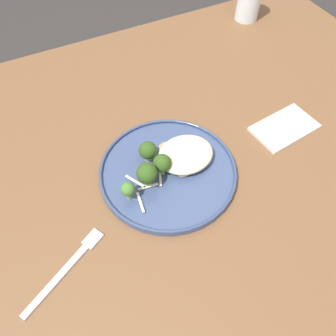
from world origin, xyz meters
The scene contains 21 objects.
ground centered at (0.00, 0.00, 0.00)m, with size 6.00×6.00×0.00m, color #2D2B28.
wooden_dining_table centered at (0.00, 0.00, 0.66)m, with size 1.40×1.00×0.74m.
dinner_plate centered at (-0.05, -0.05, 0.75)m, with size 0.29×0.29×0.02m.
noodle_bed centered at (-0.01, -0.04, 0.77)m, with size 0.12×0.10×0.04m.
seared_scallop_half_hidden centered at (-0.02, -0.02, 0.76)m, with size 0.03×0.03×0.01m.
seared_scallop_front_small centered at (0.00, -0.04, 0.76)m, with size 0.03×0.03×0.01m.
seared_scallop_right_edge centered at (-0.03, 0.00, 0.76)m, with size 0.03×0.03×0.01m.
seared_scallop_left_edge centered at (-0.06, -0.03, 0.76)m, with size 0.03×0.03×0.02m.
seared_scallop_tiny_bay centered at (-0.03, -0.06, 0.76)m, with size 0.03×0.03×0.01m.
seared_scallop_large_seared centered at (0.03, -0.03, 0.76)m, with size 0.02×0.02×0.01m.
broccoli_floret_center_pile centered at (-0.06, -0.05, 0.78)m, with size 0.04×0.04×0.05m.
broccoli_floret_front_edge centered at (-0.15, -0.07, 0.78)m, with size 0.03×0.03×0.05m.
broccoli_floret_near_rim centered at (-0.10, -0.06, 0.79)m, with size 0.04×0.04×0.06m.
broccoli_floret_left_leaning centered at (-0.08, 0.00, 0.78)m, with size 0.04×0.04×0.05m.
onion_sliver_short_strip centered at (-0.07, -0.05, 0.75)m, with size 0.05×0.01×0.00m, color silver.
onion_sliver_pale_crescent centered at (-0.11, -0.07, 0.75)m, with size 0.04×0.01×0.00m, color silver.
onion_sliver_long_sliver centered at (-0.13, -0.04, 0.75)m, with size 0.05×0.01×0.00m, color silver.
onion_sliver_curled_piece centered at (-0.14, -0.09, 0.75)m, with size 0.05×0.01×0.00m, color silver.
water_glass centered at (0.44, 0.39, 0.79)m, with size 0.07×0.07×0.13m.
dinner_fork centered at (-0.30, -0.15, 0.74)m, with size 0.17×0.10×0.00m.
folded_napkin centered at (0.25, -0.05, 0.74)m, with size 0.15×0.09×0.01m, color silver.
Camera 1 is at (-0.23, -0.41, 1.32)m, focal length 35.63 mm.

